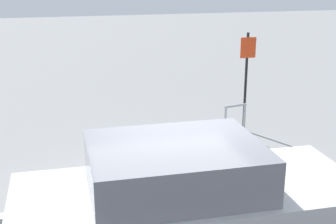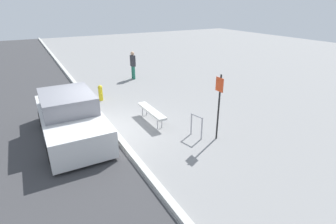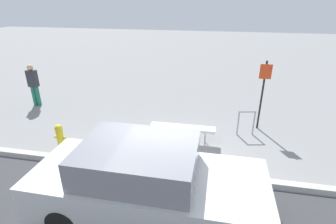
{
  "view_description": "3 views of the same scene",
  "coord_description": "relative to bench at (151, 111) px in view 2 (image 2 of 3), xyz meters",
  "views": [
    {
      "loc": [
        -1.69,
        -6.64,
        3.72
      ],
      "look_at": [
        0.28,
        1.41,
        1.12
      ],
      "focal_mm": 50.0,
      "sensor_mm": 36.0,
      "label": 1
    },
    {
      "loc": [
        8.77,
        -2.42,
        4.43
      ],
      "look_at": [
        1.52,
        1.63,
        0.93
      ],
      "focal_mm": 28.0,
      "sensor_mm": 36.0,
      "label": 2
    },
    {
      "loc": [
        1.06,
        -5.32,
        4.09
      ],
      "look_at": [
        -0.34,
        1.79,
        0.89
      ],
      "focal_mm": 28.0,
      "sensor_mm": 36.0,
      "label": 3
    }
  ],
  "objects": [
    {
      "name": "ground_plane",
      "position": [
        -0.14,
        -1.65,
        -0.46
      ],
      "size": [
        60.0,
        60.0,
        0.0
      ],
      "primitive_type": "plane",
      "color": "gray"
    },
    {
      "name": "curb",
      "position": [
        -0.14,
        -1.65,
        -0.39
      ],
      "size": [
        60.0,
        0.2,
        0.13
      ],
      "color": "#B7B7B2",
      "rests_on": "ground_plane"
    },
    {
      "name": "bench",
      "position": [
        0.0,
        0.0,
        0.0
      ],
      "size": [
        1.97,
        0.35,
        0.51
      ],
      "rotation": [
        0.0,
        0.0,
        -0.0
      ],
      "color": "#99999E",
      "rests_on": "ground_plane"
    },
    {
      "name": "bike_rack",
      "position": [
        1.92,
        0.82,
        0.04
      ],
      "size": [
        0.55,
        0.16,
        0.83
      ],
      "rotation": [
        0.0,
        0.0,
        0.21
      ],
      "color": "#99999E",
      "rests_on": "ground_plane"
    },
    {
      "name": "sign_post",
      "position": [
        2.36,
        1.36,
        0.93
      ],
      "size": [
        0.36,
        0.08,
        2.3
      ],
      "color": "black",
      "rests_on": "ground_plane"
    },
    {
      "name": "fire_hydrant",
      "position": [
        -3.42,
        -1.07,
        -0.05
      ],
      "size": [
        0.36,
        0.22,
        0.77
      ],
      "color": "gold",
      "rests_on": "ground_plane"
    },
    {
      "name": "pedestrian",
      "position": [
        -6.25,
        1.78,
        0.44
      ],
      "size": [
        0.39,
        0.23,
        1.69
      ],
      "rotation": [
        0.0,
        0.0,
        0.02
      ],
      "color": "#267259",
      "rests_on": "ground_plane"
    },
    {
      "name": "parked_car_near",
      "position": [
        -0.3,
        -2.99,
        0.24
      ],
      "size": [
        4.57,
        1.94,
        1.57
      ],
      "rotation": [
        0.0,
        0.0,
        -0.01
      ],
      "color": "black",
      "rests_on": "ground_plane"
    }
  ]
}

